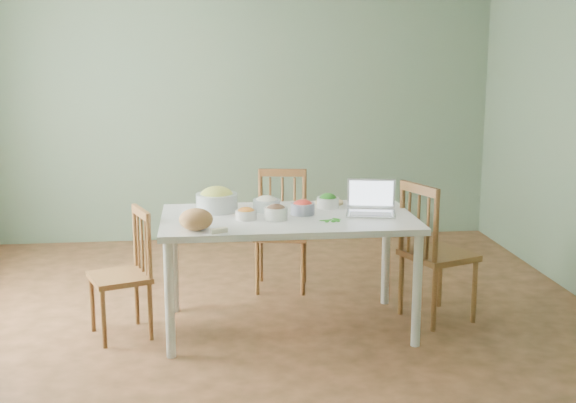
{
  "coord_description": "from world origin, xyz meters",
  "views": [
    {
      "loc": [
        -0.4,
        -4.99,
        1.94
      ],
      "look_at": [
        0.18,
        -0.03,
        0.9
      ],
      "focal_mm": 47.34,
      "sensor_mm": 36.0,
      "label": 1
    }
  ],
  "objects": [
    {
      "name": "wall_front",
      "position": [
        0.0,
        -2.5,
        1.35
      ],
      "size": [
        5.0,
        0.0,
        2.7
      ],
      "primitive_type": "cube",
      "color": "#61755B",
      "rests_on": "ground"
    },
    {
      "name": "flatbread",
      "position": [
        0.52,
        0.34,
        0.81
      ],
      "size": [
        0.26,
        0.26,
        0.02
      ],
      "primitive_type": "cylinder",
      "rotation": [
        0.0,
        0.0,
        -0.37
      ],
      "color": "tan",
      "rests_on": "dining_table"
    },
    {
      "name": "wall_back",
      "position": [
        0.0,
        2.5,
        1.35
      ],
      "size": [
        5.0,
        0.0,
        2.7
      ],
      "primitive_type": "cube",
      "color": "#61755B",
      "rests_on": "ground"
    },
    {
      "name": "bowl_redpep",
      "position": [
        0.28,
        0.01,
        0.85
      ],
      "size": [
        0.2,
        0.2,
        0.1
      ],
      "primitive_type": null,
      "rotation": [
        0.0,
        0.0,
        -0.26
      ],
      "color": "#AD351E",
      "rests_on": "dining_table"
    },
    {
      "name": "bowl_squash",
      "position": [
        -0.29,
        0.18,
        0.88
      ],
      "size": [
        0.3,
        0.3,
        0.17
      ],
      "primitive_type": null,
      "rotation": [
        0.0,
        0.0,
        0.05
      ],
      "color": "#C9CC5C",
      "rests_on": "dining_table"
    },
    {
      "name": "bowl_onion",
      "position": [
        0.05,
        0.16,
        0.85
      ],
      "size": [
        0.22,
        0.22,
        0.1
      ],
      "primitive_type": null,
      "rotation": [
        0.0,
        0.0,
        0.2
      ],
      "color": "white",
      "rests_on": "dining_table"
    },
    {
      "name": "chair_left",
      "position": [
        -0.96,
        -0.04,
        0.43
      ],
      "size": [
        0.47,
        0.48,
        0.86
      ],
      "primitive_type": null,
      "rotation": [
        0.0,
        0.0,
        -1.22
      ],
      "color": "#4F2F12",
      "rests_on": "floor"
    },
    {
      "name": "chair_far",
      "position": [
        0.22,
        0.84,
        0.47
      ],
      "size": [
        0.48,
        0.46,
        0.94
      ],
      "primitive_type": null,
      "rotation": [
        0.0,
        0.0,
        -0.17
      ],
      "color": "#4F2F12",
      "rests_on": "floor"
    },
    {
      "name": "dining_table",
      "position": [
        0.18,
        -0.03,
        0.4
      ],
      "size": [
        1.7,
        0.96,
        0.8
      ],
      "primitive_type": null,
      "color": "white",
      "rests_on": "floor"
    },
    {
      "name": "chair_right",
      "position": [
        1.26,
        0.03,
        0.5
      ],
      "size": [
        0.55,
        0.56,
        1.0
      ],
      "primitive_type": null,
      "rotation": [
        0.0,
        0.0,
        1.95
      ],
      "color": "#4F2F12",
      "rests_on": "floor"
    },
    {
      "name": "laptop",
      "position": [
        0.74,
        -0.06,
        0.91
      ],
      "size": [
        0.39,
        0.36,
        0.23
      ],
      "primitive_type": null,
      "rotation": [
        0.0,
        0.0,
        -0.23
      ],
      "color": "silver",
      "rests_on": "dining_table"
    },
    {
      "name": "bread_boule",
      "position": [
        -0.44,
        -0.35,
        0.87
      ],
      "size": [
        0.28,
        0.28,
        0.14
      ],
      "primitive_type": "ellipsoid",
      "rotation": [
        0.0,
        0.0,
        0.4
      ],
      "color": "#AE7B43",
      "rests_on": "dining_table"
    },
    {
      "name": "bowl_broccoli",
      "position": [
        0.49,
        0.2,
        0.85
      ],
      "size": [
        0.17,
        0.17,
        0.1
      ],
      "primitive_type": null,
      "rotation": [
        0.0,
        0.0,
        -0.06
      ],
      "color": "black",
      "rests_on": "dining_table"
    },
    {
      "name": "floor",
      "position": [
        0.0,
        0.0,
        0.0
      ],
      "size": [
        5.0,
        5.0,
        0.0
      ],
      "primitive_type": "cube",
      "color": "#412A16",
      "rests_on": "ground"
    },
    {
      "name": "butter_stick",
      "position": [
        -0.3,
        -0.44,
        0.81
      ],
      "size": [
        0.11,
        0.07,
        0.03
      ],
      "primitive_type": "cube",
      "rotation": [
        0.0,
        0.0,
        0.43
      ],
      "color": "#F3E5C1",
      "rests_on": "dining_table"
    },
    {
      "name": "bowl_mushroom",
      "position": [
        0.09,
        -0.12,
        0.85
      ],
      "size": [
        0.16,
        0.16,
        0.1
      ],
      "primitive_type": null,
      "rotation": [
        0.0,
        0.0,
        -0.08
      ],
      "color": "#382416",
      "rests_on": "dining_table"
    },
    {
      "name": "basil_bunch",
      "position": [
        0.43,
        -0.2,
        0.81
      ],
      "size": [
        0.17,
        0.17,
        0.02
      ],
      "primitive_type": null,
      "color": "#1A7912",
      "rests_on": "dining_table"
    },
    {
      "name": "bowl_carrot",
      "position": [
        -0.11,
        -0.09,
        0.84
      ],
      "size": [
        0.16,
        0.16,
        0.08
      ],
      "primitive_type": null,
      "rotation": [
        0.0,
        0.0,
        0.2
      ],
      "color": "orange",
      "rests_on": "dining_table"
    }
  ]
}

